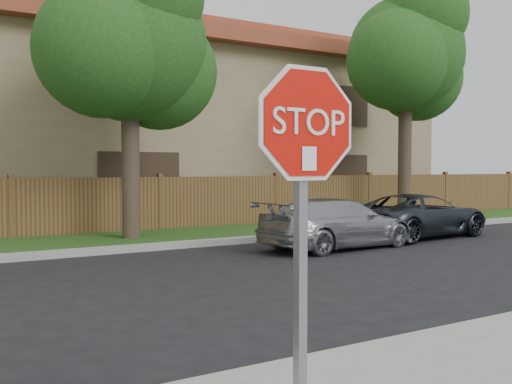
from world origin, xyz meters
TOP-DOWN VIEW (x-y plane):
  - ground at (0.00, 0.00)m, footprint 90.00×90.00m
  - far_curb at (0.00, 8.15)m, footprint 70.00×0.30m
  - grass_strip at (0.00, 9.80)m, footprint 70.00×3.00m
  - fence at (0.00, 11.40)m, footprint 70.00×0.12m
  - tree_mid at (2.52, 9.57)m, footprint 4.80×3.90m
  - tree_right at (12.02, 9.57)m, footprint 4.80×3.90m
  - stop_sign at (-0.48, -1.48)m, footprint 1.01×0.13m
  - sedan_right at (6.18, 6.16)m, footprint 4.14×1.95m
  - sedan_far_right at (9.53, 6.75)m, footprint 4.33×2.28m

SIDE VIEW (x-z plane):
  - ground at x=0.00m, z-range 0.00..0.00m
  - grass_strip at x=0.00m, z-range 0.00..0.12m
  - far_curb at x=0.00m, z-range 0.00..0.15m
  - sedan_far_right at x=9.53m, z-range 0.00..1.16m
  - sedan_right at x=6.18m, z-range 0.00..1.17m
  - fence at x=0.00m, z-range 0.00..1.60m
  - stop_sign at x=-0.48m, z-range 0.55..3.11m
  - tree_mid at x=2.52m, z-range 1.20..8.55m
  - tree_right at x=12.02m, z-range 1.47..9.67m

